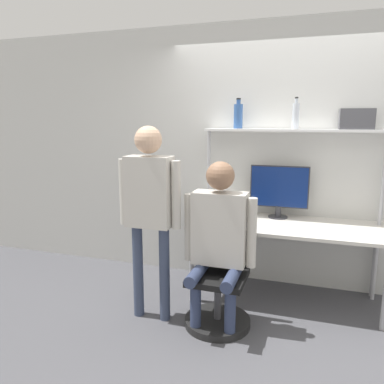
{
  "coord_description": "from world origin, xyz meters",
  "views": [
    {
      "loc": [
        0.21,
        -3.13,
        1.72
      ],
      "look_at": [
        -0.79,
        -0.07,
        1.11
      ],
      "focal_mm": 35.0,
      "sensor_mm": 36.0,
      "label": 1
    }
  ],
  "objects_px": {
    "monitor": "(279,189)",
    "person_standing": "(150,199)",
    "cell_phone": "(252,226)",
    "office_chair": "(219,293)",
    "bottle_clear": "(296,115)",
    "laptop": "(228,217)",
    "person_seated": "(219,232)",
    "bottle_blue": "(238,116)",
    "storage_box": "(356,119)"
  },
  "relations": [
    {
      "from": "person_seated",
      "to": "storage_box",
      "type": "relative_size",
      "value": 4.76
    },
    {
      "from": "cell_phone",
      "to": "bottle_clear",
      "type": "xyz_separation_m",
      "value": [
        0.32,
        0.45,
        1.01
      ]
    },
    {
      "from": "cell_phone",
      "to": "bottle_clear",
      "type": "bearing_deg",
      "value": 54.57
    },
    {
      "from": "laptop",
      "to": "bottle_blue",
      "type": "distance_m",
      "value": 1.03
    },
    {
      "from": "monitor",
      "to": "person_standing",
      "type": "relative_size",
      "value": 0.34
    },
    {
      "from": "monitor",
      "to": "person_standing",
      "type": "distance_m",
      "value": 1.37
    },
    {
      "from": "person_seated",
      "to": "bottle_clear",
      "type": "bearing_deg",
      "value": 60.72
    },
    {
      "from": "person_seated",
      "to": "bottle_blue",
      "type": "height_order",
      "value": "bottle_blue"
    },
    {
      "from": "laptop",
      "to": "person_seated",
      "type": "xyz_separation_m",
      "value": [
        0.04,
        -0.54,
        0.01
      ]
    },
    {
      "from": "bottle_clear",
      "to": "person_standing",
      "type": "bearing_deg",
      "value": -138.74
    },
    {
      "from": "laptop",
      "to": "bottle_clear",
      "type": "height_order",
      "value": "bottle_clear"
    },
    {
      "from": "laptop",
      "to": "bottle_blue",
      "type": "bearing_deg",
      "value": 89.94
    },
    {
      "from": "bottle_clear",
      "to": "storage_box",
      "type": "height_order",
      "value": "bottle_clear"
    },
    {
      "from": "office_chair",
      "to": "storage_box",
      "type": "relative_size",
      "value": 3.08
    },
    {
      "from": "cell_phone",
      "to": "storage_box",
      "type": "xyz_separation_m",
      "value": [
        0.86,
        0.45,
        0.97
      ]
    },
    {
      "from": "bottle_blue",
      "to": "person_standing",
      "type": "bearing_deg",
      "value": -119.49
    },
    {
      "from": "laptop",
      "to": "storage_box",
      "type": "distance_m",
      "value": 1.48
    },
    {
      "from": "person_seated",
      "to": "person_standing",
      "type": "height_order",
      "value": "person_standing"
    },
    {
      "from": "person_seated",
      "to": "bottle_clear",
      "type": "distance_m",
      "value": 1.41
    },
    {
      "from": "bottle_blue",
      "to": "storage_box",
      "type": "bearing_deg",
      "value": 0.0
    },
    {
      "from": "cell_phone",
      "to": "bottle_clear",
      "type": "height_order",
      "value": "bottle_clear"
    },
    {
      "from": "office_chair",
      "to": "person_seated",
      "type": "distance_m",
      "value": 0.55
    },
    {
      "from": "person_seated",
      "to": "bottle_blue",
      "type": "distance_m",
      "value": 1.32
    },
    {
      "from": "person_standing",
      "to": "bottle_blue",
      "type": "relative_size",
      "value": 5.63
    },
    {
      "from": "cell_phone",
      "to": "person_standing",
      "type": "relative_size",
      "value": 0.09
    },
    {
      "from": "office_chair",
      "to": "storage_box",
      "type": "xyz_separation_m",
      "value": [
        1.05,
        0.88,
        1.46
      ]
    },
    {
      "from": "person_standing",
      "to": "office_chair",
      "type": "bearing_deg",
      "value": 8.76
    },
    {
      "from": "bottle_blue",
      "to": "storage_box",
      "type": "height_order",
      "value": "bottle_blue"
    },
    {
      "from": "cell_phone",
      "to": "bottle_blue",
      "type": "bearing_deg",
      "value": 118.11
    },
    {
      "from": "person_seated",
      "to": "person_standing",
      "type": "relative_size",
      "value": 0.83
    },
    {
      "from": "monitor",
      "to": "cell_phone",
      "type": "distance_m",
      "value": 0.55
    },
    {
      "from": "person_standing",
      "to": "cell_phone",
      "type": "bearing_deg",
      "value": 33.59
    },
    {
      "from": "bottle_clear",
      "to": "cell_phone",
      "type": "bearing_deg",
      "value": -125.43
    },
    {
      "from": "laptop",
      "to": "storage_box",
      "type": "xyz_separation_m",
      "value": [
        1.1,
        0.38,
        0.92
      ]
    },
    {
      "from": "storage_box",
      "to": "office_chair",
      "type": "bearing_deg",
      "value": -140.22
    },
    {
      "from": "office_chair",
      "to": "storage_box",
      "type": "distance_m",
      "value": 2.0
    },
    {
      "from": "cell_phone",
      "to": "person_standing",
      "type": "distance_m",
      "value": 1.0
    },
    {
      "from": "cell_phone",
      "to": "office_chair",
      "type": "xyz_separation_m",
      "value": [
        -0.2,
        -0.43,
        -0.48
      ]
    },
    {
      "from": "storage_box",
      "to": "monitor",
      "type": "bearing_deg",
      "value": -178.82
    },
    {
      "from": "person_seated",
      "to": "storage_box",
      "type": "xyz_separation_m",
      "value": [
        1.06,
        0.92,
        0.91
      ]
    },
    {
      "from": "monitor",
      "to": "person_seated",
      "type": "xyz_separation_m",
      "value": [
        -0.39,
        -0.91,
        -0.22
      ]
    },
    {
      "from": "person_seated",
      "to": "bottle_clear",
      "type": "xyz_separation_m",
      "value": [
        0.52,
        0.92,
        0.94
      ]
    },
    {
      "from": "bottle_clear",
      "to": "bottle_blue",
      "type": "bearing_deg",
      "value": 180.0
    },
    {
      "from": "office_chair",
      "to": "person_standing",
      "type": "distance_m",
      "value": 1.0
    },
    {
      "from": "bottle_blue",
      "to": "office_chair",
      "type": "bearing_deg",
      "value": -87.37
    },
    {
      "from": "laptop",
      "to": "person_seated",
      "type": "height_order",
      "value": "person_seated"
    },
    {
      "from": "bottle_blue",
      "to": "bottle_clear",
      "type": "xyz_separation_m",
      "value": [
        0.56,
        -0.0,
        0.0
      ]
    },
    {
      "from": "storage_box",
      "to": "cell_phone",
      "type": "bearing_deg",
      "value": -152.47
    },
    {
      "from": "person_standing",
      "to": "laptop",
      "type": "bearing_deg",
      "value": 46.91
    },
    {
      "from": "monitor",
      "to": "person_seated",
      "type": "bearing_deg",
      "value": -113.42
    }
  ]
}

